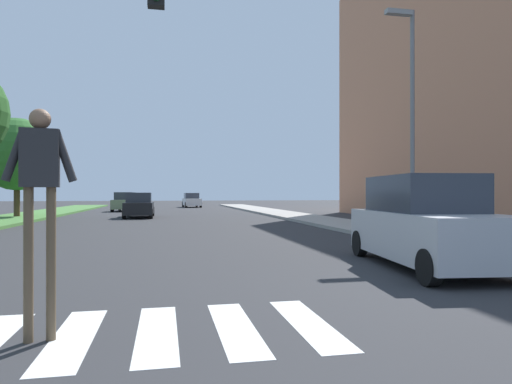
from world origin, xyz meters
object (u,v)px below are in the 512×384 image
at_px(pedestrian_performer, 40,186).
at_px(sedan_midblock, 139,206).
at_px(street_lamp_right, 410,102).
at_px(tree_distant, 17,154).
at_px(suv_crossing, 426,224).
at_px(sedan_distant, 125,202).
at_px(sedan_far_horizon, 192,201).

relative_size(pedestrian_performer, sedan_midblock, 0.55).
relative_size(street_lamp_right, pedestrian_performer, 3.01).
bearing_deg(sedan_midblock, street_lamp_right, -60.28).
relative_size(tree_distant, suv_crossing, 1.28).
bearing_deg(tree_distant, street_lamp_right, -44.79).
relative_size(tree_distant, sedan_distant, 1.35).
distance_m(sedan_midblock, sedan_distant, 11.07).
bearing_deg(pedestrian_performer, sedan_far_horizon, 84.67).
bearing_deg(suv_crossing, sedan_far_horizon, 93.36).
relative_size(pedestrian_performer, sedan_far_horizon, 0.59).
xyz_separation_m(pedestrian_performer, sedan_far_horizon, (4.31, 46.18, -0.90)).
xyz_separation_m(pedestrian_performer, suv_crossing, (6.81, 3.53, -0.73)).
xyz_separation_m(sedan_midblock, sedan_distant, (-1.80, 10.92, 0.02)).
distance_m(tree_distant, sedan_midblock, 8.11).
xyz_separation_m(tree_distant, sedan_distant, (5.63, 10.83, -3.24)).
distance_m(sedan_midblock, sedan_far_horizon, 21.57).
height_order(street_lamp_right, sedan_far_horizon, street_lamp_right).
height_order(pedestrian_performer, suv_crossing, pedestrian_performer).
xyz_separation_m(tree_distant, suv_crossing, (14.57, -21.68, -3.09)).
distance_m(street_lamp_right, suv_crossing, 6.51).
height_order(sedan_midblock, sedan_distant, sedan_distant).
height_order(sedan_distant, sedan_far_horizon, sedan_distant).
bearing_deg(sedan_midblock, sedan_distant, 99.36).
bearing_deg(sedan_far_horizon, street_lamp_right, -82.54).
bearing_deg(suv_crossing, pedestrian_performer, -152.62).
bearing_deg(tree_distant, sedan_midblock, -0.73).
height_order(suv_crossing, sedan_distant, suv_crossing).
relative_size(tree_distant, street_lamp_right, 0.82).
bearing_deg(suv_crossing, street_lamp_right, 62.87).
bearing_deg(street_lamp_right, pedestrian_performer, -138.09).
distance_m(sedan_distant, sedan_far_horizon, 12.01).
xyz_separation_m(suv_crossing, sedan_midblock, (-7.14, 21.59, -0.17)).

